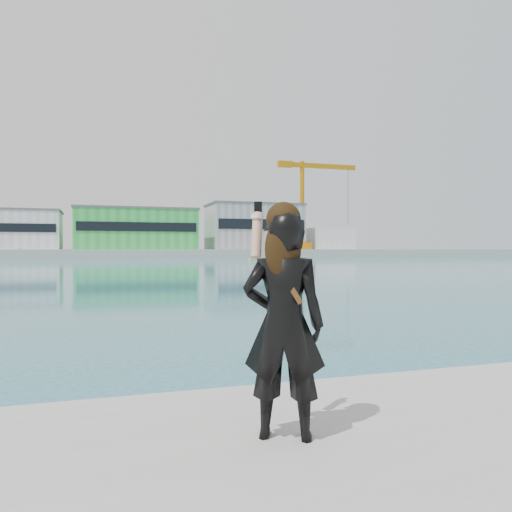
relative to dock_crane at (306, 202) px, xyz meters
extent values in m
plane|color=#18626E|center=(-53.20, -122.00, -15.07)|extent=(500.00, 500.00, 0.00)
cube|color=#9E9E99|center=(-53.20, 8.00, -14.07)|extent=(320.00, 40.00, 2.00)
cube|color=silver|center=(-75.20, 6.00, -8.57)|extent=(24.00, 15.00, 9.00)
cube|color=black|center=(-75.20, -1.60, -8.12)|extent=(22.80, 0.20, 1.98)
cube|color=#59595B|center=(-75.20, 6.00, -3.82)|extent=(24.48, 15.30, 0.50)
cube|color=green|center=(-45.20, 6.00, -8.07)|extent=(30.00, 16.00, 10.00)
cube|color=black|center=(-45.20, -2.10, -7.57)|extent=(28.50, 0.20, 2.20)
cube|color=#59595B|center=(-45.20, 6.00, -2.82)|extent=(30.60, 16.32, 0.50)
cube|color=gray|center=(-13.20, 6.00, -7.07)|extent=(25.00, 15.00, 12.00)
cube|color=black|center=(-13.20, -1.60, -6.47)|extent=(23.75, 0.20, 2.64)
cube|color=#59595B|center=(-13.20, 6.00, -0.82)|extent=(25.50, 15.30, 0.50)
cube|color=silver|center=(8.80, 4.00, -10.07)|extent=(12.00, 10.00, 6.00)
cube|color=#CB7A0B|center=(-1.20, 0.00, -12.07)|extent=(4.00, 4.00, 2.00)
cylinder|color=#CB7A0B|center=(-1.20, 0.00, -0.07)|extent=(1.20, 1.20, 22.00)
cube|color=#CB7A0B|center=(4.80, 0.00, 9.93)|extent=(20.00, 1.20, 1.20)
cube|color=#CB7A0B|center=(-6.20, 0.00, 9.93)|extent=(4.00, 1.60, 1.60)
cylinder|color=black|center=(12.80, 0.00, 1.93)|extent=(0.10, 0.10, 16.00)
cylinder|color=silver|center=(-31.20, -1.00, -9.07)|extent=(0.16, 0.16, 8.00)
cube|color=red|center=(-30.60, -1.00, -5.67)|extent=(1.20, 0.04, 0.80)
sphere|color=#FFF10D|center=(-29.01, -41.87, -15.07)|extent=(0.50, 0.50, 0.50)
imported|color=black|center=(-53.49, -122.51, -13.39)|extent=(0.75, 0.65, 1.75)
sphere|color=black|center=(-53.50, -122.52, -12.57)|extent=(0.27, 0.27, 0.27)
ellipsoid|color=black|center=(-53.52, -122.57, -12.80)|extent=(0.29, 0.15, 0.47)
cylinder|color=tan|center=(-53.65, -122.32, -12.69)|extent=(0.16, 0.22, 0.38)
cylinder|color=white|center=(-53.63, -122.29, -12.54)|extent=(0.10, 0.10, 0.03)
cube|color=black|center=(-53.62, -122.25, -12.48)|extent=(0.06, 0.04, 0.13)
cube|color=#4C2D14|center=(-53.50, -122.59, -13.04)|extent=(0.23, 0.12, 0.36)
camera|label=1|loc=(-54.87, -126.09, -12.80)|focal=35.00mm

